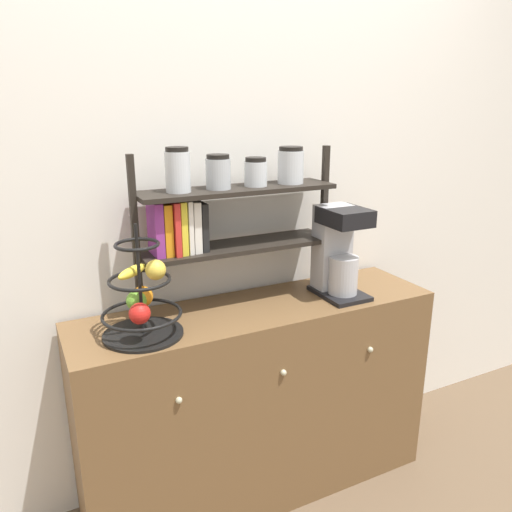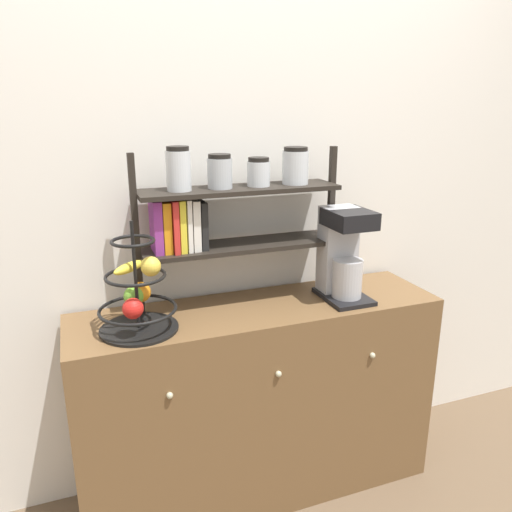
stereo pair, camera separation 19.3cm
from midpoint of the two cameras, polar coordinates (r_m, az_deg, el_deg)
wall_back at (r=2.10m, az=-5.33°, el=7.50°), size 7.00×0.05×2.60m
sideboard at (r=2.21m, az=-2.28°, el=-16.27°), size 1.49×0.42×0.87m
coffee_maker at (r=2.09m, az=6.74°, el=0.60°), size 0.17×0.24×0.38m
fruit_stand at (r=1.79m, az=-15.99°, el=-4.95°), size 0.28×0.28×0.40m
shelf_hutch at (r=1.93m, az=-6.83°, el=5.68°), size 0.84×0.20×0.63m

